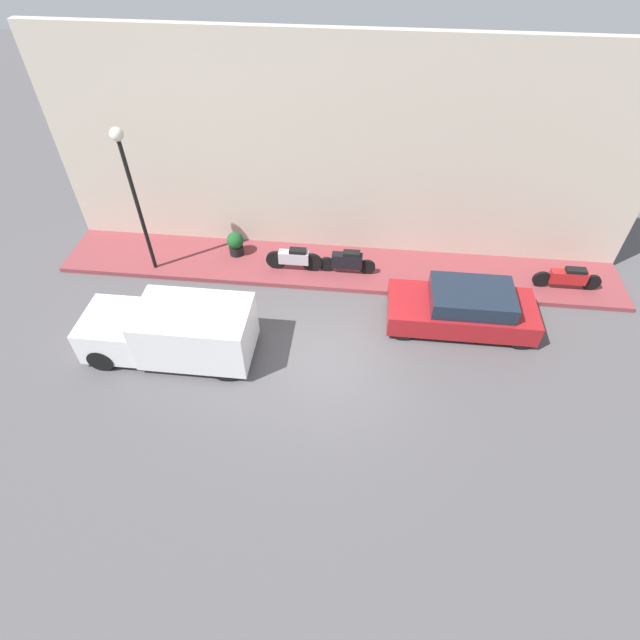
{
  "coord_description": "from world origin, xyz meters",
  "views": [
    {
      "loc": [
        -9.1,
        -0.82,
        10.67
      ],
      "look_at": [
        1.06,
        0.27,
        0.6
      ],
      "focal_mm": 28.0,
      "sensor_mm": 36.0,
      "label": 1
    }
  ],
  "objects_px": {
    "scooter_silver": "(294,258)",
    "potted_plant": "(236,243)",
    "motorcycle_red": "(568,277)",
    "streetlamp": "(129,176)",
    "parked_car": "(463,308)",
    "delivery_van": "(171,331)",
    "motorcycle_black": "(347,261)"
  },
  "relations": [
    {
      "from": "scooter_silver",
      "to": "potted_plant",
      "type": "xyz_separation_m",
      "value": [
        0.63,
        2.12,
        -0.01
      ]
    },
    {
      "from": "motorcycle_red",
      "to": "streetlamp",
      "type": "relative_size",
      "value": 0.44
    },
    {
      "from": "parked_car",
      "to": "motorcycle_red",
      "type": "bearing_deg",
      "value": -61.48
    },
    {
      "from": "parked_car",
      "to": "delivery_van",
      "type": "relative_size",
      "value": 0.92
    },
    {
      "from": "scooter_silver",
      "to": "motorcycle_black",
      "type": "bearing_deg",
      "value": -88.69
    },
    {
      "from": "delivery_van",
      "to": "motorcycle_black",
      "type": "height_order",
      "value": "delivery_van"
    },
    {
      "from": "delivery_van",
      "to": "motorcycle_red",
      "type": "relative_size",
      "value": 2.21
    },
    {
      "from": "motorcycle_red",
      "to": "streetlamp",
      "type": "distance_m",
      "value": 13.76
    },
    {
      "from": "motorcycle_black",
      "to": "scooter_silver",
      "type": "height_order",
      "value": "motorcycle_black"
    },
    {
      "from": "parked_car",
      "to": "streetlamp",
      "type": "height_order",
      "value": "streetlamp"
    },
    {
      "from": "motorcycle_red",
      "to": "scooter_silver",
      "type": "bearing_deg",
      "value": 89.94
    },
    {
      "from": "parked_car",
      "to": "potted_plant",
      "type": "relative_size",
      "value": 5.11
    },
    {
      "from": "motorcycle_red",
      "to": "potted_plant",
      "type": "height_order",
      "value": "potted_plant"
    },
    {
      "from": "motorcycle_black",
      "to": "motorcycle_red",
      "type": "bearing_deg",
      "value": -90.41
    },
    {
      "from": "potted_plant",
      "to": "streetlamp",
      "type": "bearing_deg",
      "value": 111.59
    },
    {
      "from": "parked_car",
      "to": "motorcycle_red",
      "type": "distance_m",
      "value": 3.94
    },
    {
      "from": "motorcycle_red",
      "to": "scooter_silver",
      "type": "xyz_separation_m",
      "value": [
        0.01,
        8.76,
        0.03
      ]
    },
    {
      "from": "potted_plant",
      "to": "delivery_van",
      "type": "bearing_deg",
      "value": 171.08
    },
    {
      "from": "parked_car",
      "to": "scooter_silver",
      "type": "bearing_deg",
      "value": 70.32
    },
    {
      "from": "parked_car",
      "to": "motorcycle_black",
      "type": "xyz_separation_m",
      "value": [
        1.93,
        3.54,
        -0.05
      ]
    },
    {
      "from": "motorcycle_red",
      "to": "potted_plant",
      "type": "bearing_deg",
      "value": 86.62
    },
    {
      "from": "scooter_silver",
      "to": "streetlamp",
      "type": "distance_m",
      "value": 5.52
    },
    {
      "from": "motorcycle_black",
      "to": "scooter_silver",
      "type": "bearing_deg",
      "value": 91.31
    },
    {
      "from": "streetlamp",
      "to": "potted_plant",
      "type": "distance_m",
      "value": 4.01
    },
    {
      "from": "motorcycle_black",
      "to": "potted_plant",
      "type": "bearing_deg",
      "value": 81.3
    },
    {
      "from": "delivery_van",
      "to": "motorcycle_black",
      "type": "distance_m",
      "value": 6.06
    },
    {
      "from": "motorcycle_black",
      "to": "scooter_silver",
      "type": "xyz_separation_m",
      "value": [
        -0.04,
        1.75,
        0.01
      ]
    },
    {
      "from": "motorcycle_red",
      "to": "delivery_van",
      "type": "bearing_deg",
      "value": 108.61
    },
    {
      "from": "streetlamp",
      "to": "potted_plant",
      "type": "relative_size",
      "value": 5.7
    },
    {
      "from": "delivery_van",
      "to": "potted_plant",
      "type": "xyz_separation_m",
      "value": [
        4.54,
        -0.71,
        -0.27
      ]
    },
    {
      "from": "parked_car",
      "to": "motorcycle_black",
      "type": "bearing_deg",
      "value": 61.37
    },
    {
      "from": "scooter_silver",
      "to": "potted_plant",
      "type": "height_order",
      "value": "potted_plant"
    }
  ]
}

